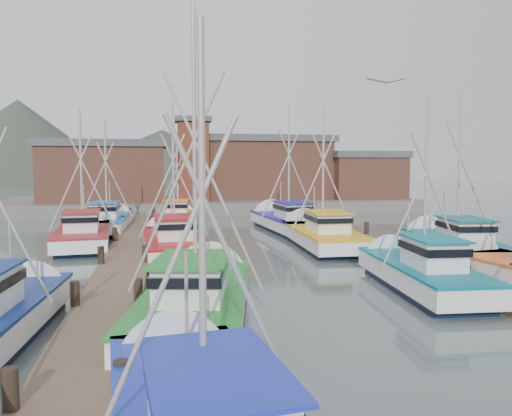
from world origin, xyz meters
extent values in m
plane|color=#546562|center=(0.00, 0.00, 0.00)|extent=(260.00, 260.00, 0.00)
cube|color=brown|center=(-7.00, 4.00, 0.20)|extent=(2.20, 46.00, 0.40)
cylinder|color=black|center=(-8.00, -9.00, 0.45)|extent=(0.30, 0.30, 1.50)
cylinder|color=black|center=(-8.00, -2.00, 0.45)|extent=(0.30, 0.30, 1.50)
cylinder|color=black|center=(-8.00, 5.00, 0.45)|extent=(0.30, 0.30, 1.50)
cylinder|color=black|center=(-8.00, 12.00, 0.45)|extent=(0.30, 0.30, 1.50)
cylinder|color=black|center=(-8.00, 19.00, 0.45)|extent=(0.30, 0.30, 1.50)
cylinder|color=black|center=(-8.00, 26.00, 0.45)|extent=(0.30, 0.30, 1.50)
cylinder|color=black|center=(-6.00, -9.00, 0.45)|extent=(0.30, 0.30, 1.50)
cylinder|color=black|center=(-6.00, -2.00, 0.45)|extent=(0.30, 0.30, 1.50)
cylinder|color=black|center=(-6.00, 5.00, 0.45)|extent=(0.30, 0.30, 1.50)
cylinder|color=black|center=(-6.00, 12.00, 0.45)|extent=(0.30, 0.30, 1.50)
cylinder|color=black|center=(-6.00, 19.00, 0.45)|extent=(0.30, 0.30, 1.50)
cylinder|color=black|center=(-6.00, 26.00, 0.45)|extent=(0.30, 0.30, 1.50)
cube|color=brown|center=(7.00, 4.00, 0.20)|extent=(2.20, 46.00, 0.40)
cylinder|color=black|center=(6.00, -2.00, 0.45)|extent=(0.30, 0.30, 1.50)
cylinder|color=black|center=(6.00, 5.00, 0.45)|extent=(0.30, 0.30, 1.50)
cylinder|color=black|center=(6.00, 12.00, 0.45)|extent=(0.30, 0.30, 1.50)
cylinder|color=black|center=(6.00, 19.00, 0.45)|extent=(0.30, 0.30, 1.50)
cylinder|color=black|center=(6.00, 26.00, 0.45)|extent=(0.30, 0.30, 1.50)
cylinder|color=black|center=(8.00, 5.00, 0.45)|extent=(0.30, 0.30, 1.50)
cylinder|color=black|center=(8.00, 12.00, 0.45)|extent=(0.30, 0.30, 1.50)
cylinder|color=black|center=(8.00, 19.00, 0.45)|extent=(0.30, 0.30, 1.50)
cylinder|color=black|center=(8.00, 26.00, 0.45)|extent=(0.30, 0.30, 1.50)
cube|color=slate|center=(0.00, 37.00, 0.60)|extent=(44.00, 16.00, 1.20)
cube|color=#573027|center=(-11.00, 35.00, 3.95)|extent=(12.00, 8.00, 5.50)
cube|color=#545459|center=(-11.00, 35.00, 7.05)|extent=(12.72, 8.48, 0.70)
cube|color=#573027|center=(6.00, 37.00, 4.30)|extent=(14.00, 9.00, 6.20)
cube|color=#545459|center=(6.00, 37.00, 7.75)|extent=(14.84, 9.54, 0.70)
cube|color=#573027|center=(17.00, 34.00, 3.45)|extent=(8.00, 6.00, 4.50)
cube|color=#545459|center=(17.00, 34.00, 6.05)|extent=(8.48, 6.36, 0.70)
cube|color=maroon|center=(-2.00, 33.00, 5.20)|extent=(3.00, 3.00, 8.00)
cube|color=#545459|center=(-2.00, 33.00, 9.45)|extent=(3.60, 3.60, 0.50)
cone|color=#3B4438|center=(-40.00, 115.00, 0.00)|extent=(110.00, 110.00, 42.00)
cone|color=#3B4438|center=(-5.00, 130.00, 0.00)|extent=(140.00, 140.00, 30.00)
cone|color=#3B4438|center=(35.00, 120.00, 0.00)|extent=(90.00, 90.00, 24.00)
cone|color=white|center=(-5.04, -7.24, 0.55)|extent=(2.59, 1.36, 2.49)
cube|color=white|center=(-4.51, -12.15, 1.65)|extent=(1.85, 2.55, 1.10)
cube|color=black|center=(-4.51, -12.15, 1.88)|extent=(1.98, 2.80, 0.28)
cube|color=#1D31BF|center=(-4.51, -12.15, 2.24)|extent=(2.10, 2.97, 0.07)
cylinder|color=#ADA69E|center=(-4.60, -11.36, 4.07)|extent=(0.12, 0.12, 5.94)
cylinder|color=#ADA69E|center=(-5.11, -11.41, 3.37)|extent=(2.13, 0.31, 4.64)
cylinder|color=#ADA69E|center=(-4.09, -11.30, 3.37)|extent=(2.13, 0.31, 4.64)
cylinder|color=#ADA69E|center=(-4.77, -9.77, 2.30)|extent=(0.07, 0.07, 2.22)
cube|color=black|center=(-4.16, -3.27, 0.05)|extent=(4.10, 8.36, 0.70)
cube|color=white|center=(-4.16, -3.27, 0.70)|extent=(4.65, 9.51, 0.80)
cube|color=#1D882B|center=(-4.16, -3.27, 1.08)|extent=(4.76, 9.61, 0.10)
cone|color=white|center=(-3.29, 1.20, 0.55)|extent=(3.00, 1.62, 2.85)
cube|color=white|center=(-4.37, -4.34, 1.65)|extent=(2.33, 3.03, 1.10)
cube|color=black|center=(-4.37, -4.34, 1.88)|extent=(2.50, 3.32, 0.28)
cube|color=#1D882B|center=(-4.37, -4.34, 2.24)|extent=(2.65, 3.53, 0.07)
cylinder|color=#ADA69E|center=(-4.19, -3.45, 5.40)|extent=(0.15, 0.15, 8.60)
cylinder|color=#ADA69E|center=(-4.77, -3.34, 4.39)|extent=(3.02, 0.68, 6.72)
cylinder|color=#ADA69E|center=(-3.62, -3.56, 4.39)|extent=(3.02, 0.68, 6.72)
cylinder|color=#ADA69E|center=(-3.85, -1.66, 2.30)|extent=(0.09, 0.09, 2.54)
cube|color=black|center=(4.78, -0.90, 0.05)|extent=(2.77, 7.04, 0.70)
cube|color=white|center=(4.78, -0.90, 0.70)|extent=(3.15, 8.00, 0.80)
cube|color=#056C80|center=(4.78, -0.90, 1.08)|extent=(3.23, 8.08, 0.10)
cone|color=white|center=(5.08, 3.00, 0.55)|extent=(2.52, 1.29, 2.45)
cube|color=white|center=(4.70, -1.84, 1.65)|extent=(1.76, 2.46, 1.10)
cube|color=black|center=(4.70, -1.84, 1.88)|extent=(1.88, 2.71, 0.28)
cube|color=#056C80|center=(4.70, -1.84, 2.24)|extent=(1.99, 2.87, 0.07)
cylinder|color=#ADA69E|center=(4.76, -1.06, 4.36)|extent=(0.12, 0.12, 6.52)
cylinder|color=#ADA69E|center=(4.26, -1.02, 3.59)|extent=(2.33, 0.26, 5.09)
cylinder|color=#ADA69E|center=(5.26, -1.09, 3.59)|extent=(2.33, 0.26, 5.09)
cylinder|color=#ADA69E|center=(4.88, 0.50, 2.30)|extent=(0.07, 0.07, 2.18)
cone|color=white|center=(-9.57, -0.14, 0.55)|extent=(2.36, 1.27, 2.29)
cylinder|color=#ADA69E|center=(-9.36, -3.97, 3.52)|extent=(2.26, 0.26, 4.95)
cylinder|color=#ADA69E|center=(-9.75, -2.47, 2.30)|extent=(0.07, 0.07, 2.20)
cone|color=white|center=(8.55, 1.71, 0.55)|extent=(2.82, 1.52, 2.68)
cube|color=black|center=(-4.59, 8.75, 0.05)|extent=(3.19, 8.46, 0.70)
cube|color=white|center=(-4.59, 8.75, 0.70)|extent=(3.63, 9.61, 0.80)
cube|color=#AD1016|center=(-4.59, 8.75, 1.08)|extent=(3.73, 9.71, 0.10)
cone|color=white|center=(-4.87, 13.47, 0.55)|extent=(3.01, 1.27, 2.95)
cube|color=white|center=(-4.52, 7.62, 1.65)|extent=(2.07, 2.94, 1.10)
cube|color=black|center=(-4.52, 7.62, 1.88)|extent=(2.21, 3.23, 0.28)
cube|color=#AD1016|center=(-4.52, 7.62, 2.24)|extent=(2.35, 3.43, 0.07)
cylinder|color=#ADA69E|center=(-4.58, 8.56, 4.65)|extent=(0.14, 0.14, 7.10)
cylinder|color=#ADA69E|center=(-5.18, 8.53, 3.82)|extent=(2.55, 0.25, 5.56)
cylinder|color=#ADA69E|center=(-3.97, 8.60, 3.82)|extent=(2.55, 0.25, 5.56)
cylinder|color=#ADA69E|center=(-4.69, 10.45, 2.30)|extent=(0.08, 0.08, 2.64)
cube|color=black|center=(4.18, 9.78, 0.05)|extent=(2.93, 8.33, 0.70)
cube|color=white|center=(4.18, 9.78, 0.70)|extent=(3.33, 9.47, 0.80)
cube|color=#ECB113|center=(4.18, 9.78, 1.08)|extent=(3.42, 9.56, 0.10)
cone|color=white|center=(4.31, 14.47, 0.55)|extent=(2.96, 1.18, 2.93)
cube|color=white|center=(4.15, 8.65, 1.65)|extent=(1.97, 2.87, 1.10)
cube|color=black|center=(4.15, 8.65, 1.88)|extent=(2.11, 3.15, 0.28)
cube|color=#ECB113|center=(4.15, 8.65, 2.24)|extent=(2.23, 3.34, 0.07)
cylinder|color=#ADA69E|center=(4.17, 9.59, 4.72)|extent=(0.13, 0.13, 7.25)
cylinder|color=#ADA69E|center=(3.57, 9.61, 3.87)|extent=(2.60, 0.17, 5.67)
cylinder|color=#ADA69E|center=(4.77, 9.57, 3.87)|extent=(2.60, 0.17, 5.67)
cylinder|color=#ADA69E|center=(4.23, 11.47, 2.30)|extent=(0.08, 0.08, 2.62)
cube|color=black|center=(-9.92, 12.71, 0.05)|extent=(3.31, 8.18, 0.70)
cube|color=white|center=(-9.92, 12.71, 0.70)|extent=(3.76, 9.30, 0.80)
cube|color=maroon|center=(-9.92, 12.71, 1.08)|extent=(3.86, 9.39, 0.10)
cone|color=white|center=(-10.34, 17.23, 0.55)|extent=(2.92, 1.35, 2.83)
cube|color=white|center=(-9.82, 11.63, 1.65)|extent=(2.07, 2.88, 1.10)
cube|color=black|center=(-9.82, 11.63, 1.88)|extent=(2.21, 3.16, 0.28)
cube|color=maroon|center=(-9.82, 11.63, 2.24)|extent=(2.34, 3.35, 0.07)
cylinder|color=#ADA69E|center=(-9.91, 12.53, 4.70)|extent=(0.15, 0.15, 7.20)
cylinder|color=#ADA69E|center=(-10.53, 12.48, 3.85)|extent=(2.58, 0.34, 5.63)
cylinder|color=#ADA69E|center=(-9.29, 12.59, 3.85)|extent=(2.58, 0.34, 5.63)
cylinder|color=#ADA69E|center=(-10.07, 14.34, 2.30)|extent=(0.09, 0.09, 2.72)
cube|color=black|center=(9.92, 4.92, 0.05)|extent=(3.64, 7.97, 0.70)
cube|color=white|center=(9.92, 4.92, 0.70)|extent=(4.13, 9.06, 0.80)
cube|color=#09616E|center=(9.92, 4.92, 1.08)|extent=(4.23, 9.16, 0.10)
cone|color=white|center=(10.56, 9.24, 0.55)|extent=(2.89, 1.49, 2.76)
cube|color=white|center=(9.76, 3.89, 1.65)|extent=(2.15, 2.85, 1.10)
cube|color=black|center=(9.76, 3.89, 1.88)|extent=(2.30, 3.13, 0.28)
cube|color=#09616E|center=(9.76, 3.89, 2.24)|extent=(2.44, 3.32, 0.07)
cylinder|color=#ADA69E|center=(9.89, 4.75, 5.04)|extent=(0.15, 0.15, 7.88)
cylinder|color=#ADA69E|center=(9.31, 4.84, 4.11)|extent=(2.80, 0.51, 6.16)
cylinder|color=#ADA69E|center=(10.47, 4.66, 4.11)|extent=(2.80, 0.51, 6.16)
cylinder|color=#ADA69E|center=(10.15, 6.48, 2.30)|extent=(0.08, 0.08, 2.56)
cube|color=black|center=(-4.00, 20.74, 0.05)|extent=(2.87, 7.08, 0.70)
cube|color=white|center=(-4.00, 20.74, 0.70)|extent=(3.27, 8.05, 0.80)
cube|color=orange|center=(-4.00, 20.74, 1.08)|extent=(3.35, 8.13, 0.10)
cone|color=white|center=(-3.64, 24.65, 0.55)|extent=(2.54, 1.32, 2.45)
cube|color=white|center=(-4.09, 19.80, 1.65)|extent=(1.79, 2.49, 1.10)
cube|color=black|center=(-4.09, 19.80, 1.88)|extent=(1.92, 2.73, 0.28)
cube|color=orange|center=(-4.09, 19.80, 2.24)|extent=(2.03, 2.90, 0.07)
cylinder|color=#ADA69E|center=(-4.02, 20.59, 4.28)|extent=(0.12, 0.12, 6.35)
cylinder|color=#ADA69E|center=(-4.52, 20.63, 3.53)|extent=(2.27, 0.29, 4.97)
cylinder|color=#ADA69E|center=(-3.52, 20.54, 3.53)|extent=(2.27, 0.29, 4.97)
cylinder|color=#ADA69E|center=(-3.87, 22.15, 2.30)|extent=(0.07, 0.07, 2.19)
cube|color=black|center=(4.01, 17.31, 0.05)|extent=(3.48, 8.88, 0.70)
cube|color=white|center=(4.01, 17.31, 0.70)|extent=(3.95, 10.09, 0.80)
cube|color=#1C1C94|center=(4.01, 17.31, 1.08)|extent=(4.06, 10.20, 0.10)
cone|color=white|center=(3.63, 22.23, 0.55)|extent=(3.16, 1.33, 3.09)
cube|color=white|center=(4.10, 16.13, 1.65)|extent=(2.21, 3.11, 1.10)
cube|color=black|center=(4.10, 16.13, 1.88)|extent=(2.36, 3.41, 0.28)
cube|color=#1C1C94|center=(4.10, 16.13, 2.24)|extent=(2.51, 3.62, 0.07)
cylinder|color=#ADA69E|center=(4.02, 17.11, 5.23)|extent=(0.15, 0.15, 8.27)
cylinder|color=#ADA69E|center=(3.39, 17.07, 4.26)|extent=(2.95, 0.33, 6.46)
cylinder|color=#ADA69E|center=(4.65, 17.16, 4.26)|extent=(2.95, 0.33, 6.46)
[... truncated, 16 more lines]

